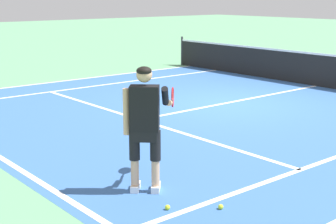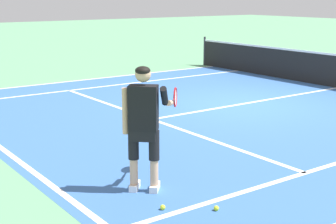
{
  "view_description": "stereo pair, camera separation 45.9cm",
  "coord_description": "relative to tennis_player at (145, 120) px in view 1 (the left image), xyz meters",
  "views": [
    {
      "loc": [
        8.45,
        -8.87,
        2.61
      ],
      "look_at": [
        3.29,
        -4.59,
        1.05
      ],
      "focal_mm": 54.04,
      "sensor_mm": 36.0,
      "label": 1
    },
    {
      "loc": [
        8.73,
        -8.51,
        2.61
      ],
      "look_at": [
        3.29,
        -4.59,
        1.05
      ],
      "focal_mm": 54.04,
      "sensor_mm": 36.0,
      "label": 2
    }
  ],
  "objects": [
    {
      "name": "tennis_net",
      "position": [
        -3.27,
        8.72,
        -0.49
      ],
      "size": [
        11.96,
        0.08,
        1.07
      ],
      "color": "#333338",
      "rests_on": "ground"
    },
    {
      "name": "tennis_player",
      "position": [
        0.0,
        0.0,
        0.0
      ],
      "size": [
        0.76,
        1.15,
        1.71
      ],
      "color": "white",
      "rests_on": "ground"
    },
    {
      "name": "tennis_ball_near_feet",
      "position": [
        0.67,
        -0.18,
        -0.96
      ],
      "size": [
        0.07,
        0.07,
        0.07
      ],
      "primitive_type": "sphere",
      "color": "#CCE02D",
      "rests_on": "ground"
    },
    {
      "name": "line_singles_left",
      "position": [
        -7.39,
        3.87,
        -0.99
      ],
      "size": [
        0.1,
        9.7,
        0.01
      ],
      "primitive_type": "cube",
      "color": "white",
      "rests_on": "ground"
    },
    {
      "name": "tennis_ball_by_baseline",
      "position": [
        1.08,
        0.34,
        -0.96
      ],
      "size": [
        0.07,
        0.07,
        0.07
      ],
      "primitive_type": "sphere",
      "color": "#CCE02D",
      "rests_on": "ground"
    },
    {
      "name": "ground_plane",
      "position": [
        -3.27,
        4.97,
        -0.99
      ],
      "size": [
        80.0,
        80.0,
        0.0
      ],
      "primitive_type": "plane",
      "color": "#609E70"
    },
    {
      "name": "court_inner_surface",
      "position": [
        -3.27,
        3.87,
        -0.99
      ],
      "size": [
        10.98,
        10.1,
        0.0
      ],
      "primitive_type": "cube",
      "color": "#3866A8",
      "rests_on": "ground"
    },
    {
      "name": "line_centre_service",
      "position": [
        -3.27,
        5.52,
        -0.99
      ],
      "size": [
        0.1,
        6.4,
        0.01
      ],
      "primitive_type": "cube",
      "color": "white",
      "rests_on": "ground"
    },
    {
      "name": "line_service",
      "position": [
        -3.27,
        2.32,
        -0.99
      ],
      "size": [
        8.23,
        0.1,
        0.01
      ],
      "primitive_type": "cube",
      "color": "white",
      "rests_on": "ground"
    },
    {
      "name": "line_doubles_left",
      "position": [
        -8.76,
        3.87,
        -0.99
      ],
      "size": [
        0.1,
        9.7,
        0.01
      ],
      "primitive_type": "cube",
      "color": "white",
      "rests_on": "ground"
    }
  ]
}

